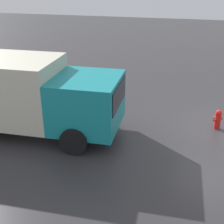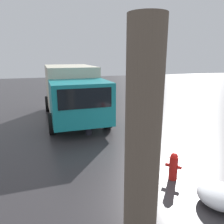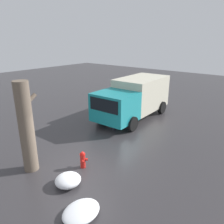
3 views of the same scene
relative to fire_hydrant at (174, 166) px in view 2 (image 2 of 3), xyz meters
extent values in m
plane|color=#333033|center=(0.00, 0.00, -0.39)|extent=(60.00, 60.00, 0.00)
cylinder|color=red|center=(0.00, 0.00, -0.08)|extent=(0.23, 0.23, 0.61)
cylinder|color=red|center=(0.00, 0.00, 0.25)|extent=(0.24, 0.24, 0.05)
sphere|color=red|center=(0.00, 0.00, 0.27)|extent=(0.19, 0.19, 0.19)
cylinder|color=red|center=(0.11, -0.12, -0.01)|extent=(0.15, 0.15, 0.11)
cylinder|color=red|center=(0.12, 0.11, -0.01)|extent=(0.13, 0.13, 0.09)
cylinder|color=red|center=(-0.12, -0.11, -0.01)|extent=(0.13, 0.13, 0.09)
cylinder|color=#6B5B4C|center=(-1.48, 1.62, 1.52)|extent=(0.60, 0.60, 3.81)
cylinder|color=#6B5B4C|center=(-1.21, 1.62, 2.59)|extent=(0.68, 0.17, 0.55)
cube|color=teal|center=(4.48, 1.76, 0.93)|extent=(2.27, 2.48, 1.74)
cube|color=black|center=(3.37, 1.73, 1.28)|extent=(0.09, 2.03, 0.77)
cube|color=beige|center=(7.62, 1.85, 1.18)|extent=(4.16, 2.54, 2.24)
cylinder|color=black|center=(4.62, 0.56, 0.06)|extent=(0.91, 0.31, 0.90)
cylinder|color=black|center=(4.55, 2.98, 0.06)|extent=(0.91, 0.31, 0.90)
cylinder|color=black|center=(8.68, 0.67, 0.06)|extent=(0.91, 0.31, 0.90)
cylinder|color=black|center=(8.61, 3.09, 0.06)|extent=(0.91, 0.31, 0.90)
cylinder|color=#23232D|center=(4.04, 1.52, 0.05)|extent=(0.27, 0.27, 0.87)
cylinder|color=maroon|center=(4.04, 1.52, 0.84)|extent=(0.40, 0.40, 0.72)
sphere|color=tan|center=(4.04, 1.52, 1.32)|extent=(0.24, 0.24, 0.24)
ellipsoid|color=white|center=(-1.20, -0.44, -0.17)|extent=(1.00, 0.97, 0.43)
camera|label=1|loc=(1.25, 11.06, 4.99)|focal=50.00mm
camera|label=2|loc=(-4.55, 3.07, 2.83)|focal=35.00mm
camera|label=3|loc=(-5.59, -6.13, 4.93)|focal=35.00mm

